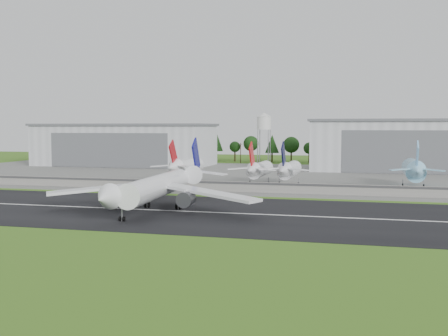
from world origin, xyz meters
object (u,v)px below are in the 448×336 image
(parked_jet_red_b, at_px, (258,169))
(parked_jet_skyblue, at_px, (414,170))
(parked_jet_navy, at_px, (288,170))
(main_airliner, at_px, (157,192))
(parked_jet_red_a, at_px, (184,167))

(parked_jet_red_b, bearing_deg, parked_jet_skyblue, 5.37)
(parked_jet_red_b, height_order, parked_jet_navy, parked_jet_navy)
(main_airliner, xyz_separation_m, parked_jet_skyblue, (66.95, 72.05, 1.65))
(main_airliner, bearing_deg, parked_jet_navy, -114.20)
(parked_jet_navy, bearing_deg, main_airliner, -109.59)
(parked_jet_red_b, relative_size, parked_jet_navy, 1.00)
(parked_jet_red_b, relative_size, parked_jet_skyblue, 0.84)
(parked_jet_red_a, height_order, parked_jet_navy, parked_jet_red_a)
(parked_jet_red_b, bearing_deg, main_airliner, -100.88)
(parked_jet_red_a, bearing_deg, parked_jet_red_b, -0.12)
(parked_jet_red_a, relative_size, parked_jet_red_b, 1.00)
(main_airliner, height_order, parked_jet_skyblue, main_airliner)
(parked_jet_red_b, bearing_deg, parked_jet_navy, 0.09)
(parked_jet_red_a, distance_m, parked_jet_navy, 39.63)
(main_airliner, relative_size, parked_jet_red_a, 1.89)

